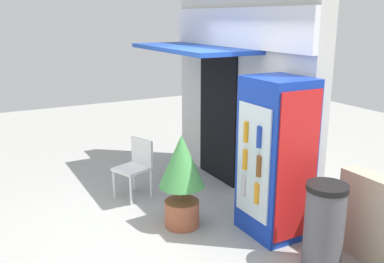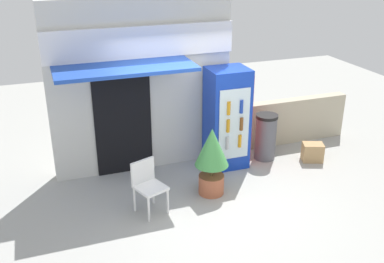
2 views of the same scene
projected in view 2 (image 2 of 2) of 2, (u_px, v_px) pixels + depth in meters
ground at (208, 200)px, 7.37m from camera, size 16.00×16.00×0.00m
storefront_building at (140, 85)px, 7.87m from camera, size 3.28×1.22×3.11m
drink_cooler at (227, 118)px, 8.19m from camera, size 0.74×0.69×1.88m
plastic_chair at (147, 183)px, 6.91m from camera, size 0.55×0.56×0.84m
potted_plant_near_shop at (212, 156)px, 7.31m from camera, size 0.56×0.56×1.18m
trash_bin at (266, 137)px, 8.63m from camera, size 0.43×0.43×0.91m
stone_boundary_wall at (293, 120)px, 9.39m from camera, size 2.35×0.23×0.94m
cardboard_box at (313, 152)px, 8.63m from camera, size 0.46×0.40×0.36m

